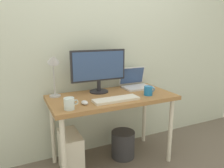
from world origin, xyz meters
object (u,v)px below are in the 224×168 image
desk_lamp (54,66)px  mouse (85,103)px  glass_cup (69,104)px  desk (112,103)px  monitor (99,68)px  keyboard (116,99)px  wastebasket (123,144)px  computer_tower (71,153)px  coffee_mug (148,91)px  laptop (135,82)px

desk_lamp → mouse: size_ratio=4.91×
mouse → glass_cup: size_ratio=0.73×
desk → desk_lamp: (-0.53, 0.18, 0.39)m
monitor → keyboard: bearing=-84.4°
mouse → wastebasket: (0.49, 0.18, -0.62)m
desk → desk_lamp: bearing=161.4°
mouse → computer_tower: mouse is taller
coffee_mug → glass_cup: bearing=-175.0°
keyboard → coffee_mug: bearing=4.3°
coffee_mug → glass_cup: 0.83m
keyboard → mouse: bearing=175.6°
coffee_mug → computer_tower: (-0.79, 0.15, -0.59)m
laptop → wastebasket: size_ratio=1.07×
wastebasket → computer_tower: bearing=-177.1°
mouse → desk: bearing=23.5°
glass_cup → wastebasket: size_ratio=0.41×
glass_cup → wastebasket: glass_cup is taller
keyboard → wastebasket: (0.19, 0.21, -0.61)m
computer_tower → glass_cup: bearing=-100.7°
desk → wastebasket: (0.15, 0.04, -0.52)m
desk → mouse: bearing=-156.5°
laptop → wastebasket: (-0.23, -0.15, -0.66)m
coffee_mug → wastebasket: bearing=136.3°
laptop → computer_tower: size_ratio=0.76×
laptop → wastebasket: bearing=-146.4°
computer_tower → wastebasket: size_ratio=1.40×
desk → glass_cup: glass_cup is taller
monitor → coffee_mug: monitor is taller
desk_lamp → mouse: bearing=-59.4°
wastebasket → keyboard: bearing=-132.4°
computer_tower → wastebasket: (0.60, 0.03, -0.06)m
laptop → mouse: 0.80m
desk → computer_tower: (-0.45, 0.01, -0.46)m
monitor → computer_tower: 0.90m
laptop → desk_lamp: (-0.91, -0.02, 0.25)m
monitor → glass_cup: (-0.42, -0.39, -0.21)m
keyboard → wastebasket: 0.67m
coffee_mug → computer_tower: bearing=169.3°
computer_tower → wastebasket: 0.60m
desk_lamp → keyboard: size_ratio=1.00×
desk_lamp → keyboard: desk_lamp is taller
monitor → glass_cup: 0.61m
desk_lamp → laptop: bearing=1.0°
glass_cup → computer_tower: glass_cup is taller
desk → wastebasket: 0.55m
desk → computer_tower: desk is taller
desk → coffee_mug: (0.34, -0.14, 0.12)m
desk → mouse: mouse is taller
desk_lamp → wastebasket: desk_lamp is taller
mouse → monitor: bearing=50.5°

